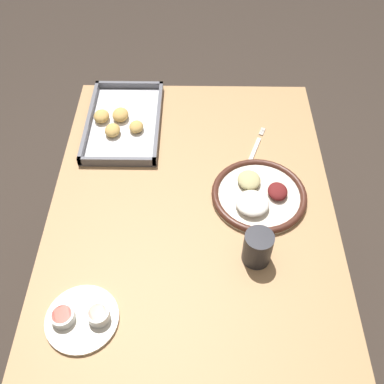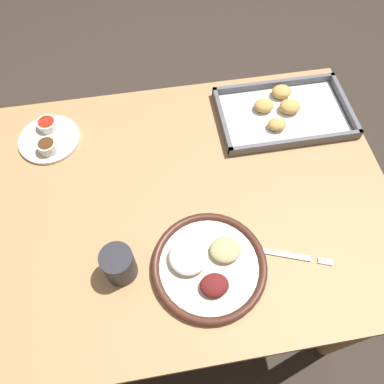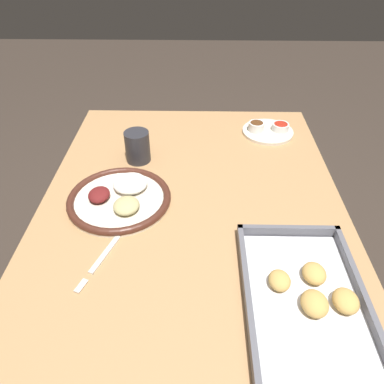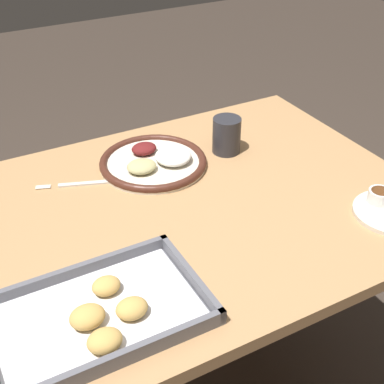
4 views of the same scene
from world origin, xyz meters
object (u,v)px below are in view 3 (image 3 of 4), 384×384
fork (107,251)px  baking_tray (307,298)px  dinner_plate (120,198)px  saucer_plate (268,130)px  drinking_cup (138,147)px

fork → baking_tray: 0.44m
dinner_plate → fork: (0.18, 0.00, -0.01)m
saucer_plate → baking_tray: (0.68, -0.02, 0.00)m
saucer_plate → drinking_cup: bearing=-67.3°
dinner_plate → saucer_plate: dinner_plate is taller
dinner_plate → baking_tray: (0.31, 0.42, 0.00)m
fork → baking_tray: baking_tray is taller
dinner_plate → baking_tray: size_ratio=0.71×
dinner_plate → drinking_cup: drinking_cup is taller
saucer_plate → baking_tray: baking_tray is taller
drinking_cup → dinner_plate: bearing=-6.4°
dinner_plate → baking_tray: bearing=54.3°
fork → saucer_plate: bearing=161.5°
baking_tray → saucer_plate: bearing=178.6°
baking_tray → dinner_plate: bearing=-125.7°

